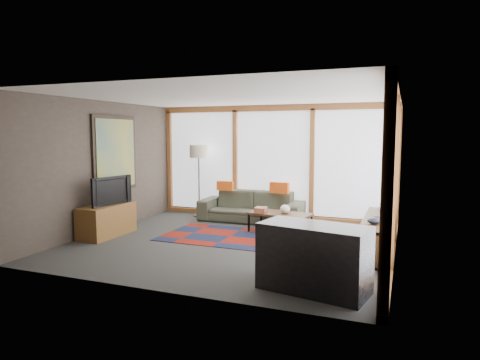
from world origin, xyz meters
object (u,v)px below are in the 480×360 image
at_px(floor_lamp, 199,181).
at_px(bar_counter, 314,258).
at_px(sofa, 251,206).
at_px(television, 108,190).
at_px(bookshelf, 376,234).
at_px(coffee_table, 280,223).
at_px(tv_console, 107,220).

xyz_separation_m(floor_lamp, bar_counter, (3.52, -3.85, -0.43)).
bearing_deg(sofa, television, -133.82).
xyz_separation_m(sofa, bookshelf, (2.77, -1.52, -0.06)).
distance_m(floor_lamp, bookshelf, 4.46).
relative_size(coffee_table, bookshelf, 0.54).
relative_size(coffee_table, television, 1.27).
height_order(floor_lamp, bar_counter, floor_lamp).
height_order(coffee_table, television, television).
xyz_separation_m(coffee_table, bar_counter, (1.26, -2.88, 0.22)).
relative_size(floor_lamp, coffee_table, 1.41).
height_order(sofa, tv_console, sofa).
relative_size(sofa, tv_console, 1.90).
height_order(sofa, coffee_table, sofa).
bearing_deg(bookshelf, sofa, 151.27).
relative_size(floor_lamp, tv_console, 1.40).
bearing_deg(floor_lamp, bar_counter, -47.52).
distance_m(sofa, bar_counter, 4.32).
height_order(tv_console, television, television).
bearing_deg(television, tv_console, 142.71).
bearing_deg(coffee_table, bar_counter, -66.41).
distance_m(television, bar_counter, 4.52).
bearing_deg(floor_lamp, tv_console, -107.61).
bearing_deg(television, coffee_table, -55.21).
relative_size(floor_lamp, bar_counter, 1.28).
bearing_deg(tv_console, floor_lamp, 72.39).
bearing_deg(television, sofa, -33.02).
height_order(sofa, television, television).
distance_m(floor_lamp, television, 2.48).
relative_size(bookshelf, television, 2.35).
relative_size(tv_console, television, 1.27).
distance_m(coffee_table, bookshelf, 1.97).
xyz_separation_m(coffee_table, television, (-2.99, -1.41, 0.68)).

